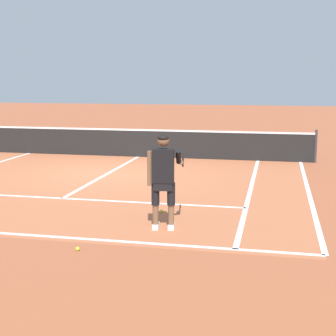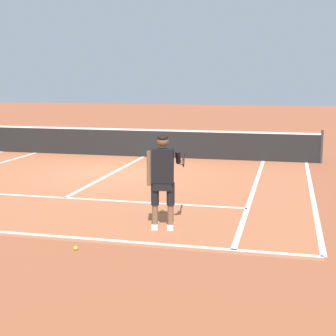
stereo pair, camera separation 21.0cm
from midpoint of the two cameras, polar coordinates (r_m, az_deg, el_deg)
The scene contains 11 objects.
ground_plane at distance 14.72m, azimuth -5.76°, elevation -0.52°, with size 80.00×80.00×0.00m, color #9E5133.
court_inner_surface at distance 13.43m, azimuth -7.73°, elevation -1.57°, with size 10.98×9.48×0.00m, color #B2603D.
line_baseline at distance 9.47m, azimuth -17.73°, elevation -6.85°, with size 10.98×0.10×0.01m, color white.
line_service at distance 11.76m, azimuth -10.99°, elevation -3.31°, with size 8.23×0.10×0.01m, color white.
line_centre_service at distance 14.66m, azimuth -5.84°, elevation -0.55°, with size 0.10×6.40×0.01m, color white.
line_singles_right at distance 12.56m, azimuth 10.08°, elevation -2.43°, with size 0.10×9.08×0.01m, color white.
line_doubles_right at distance 12.57m, azimuth 16.35°, elevation -2.68°, with size 0.10×9.08×0.01m, color white.
tennis_net at distance 17.60m, azimuth -2.44°, elevation 2.87°, with size 11.96×0.08×1.07m.
tennis_player at distance 8.99m, azimuth 0.14°, elevation -0.78°, with size 0.60×1.18×1.71m.
tennis_ball_near_feet at distance 10.28m, azimuth -0.08°, elevation -4.87°, with size 0.07×0.07×0.07m, color #CCE02D.
tennis_ball_by_baseline at distance 8.21m, azimuth -9.61°, elevation -8.88°, with size 0.07×0.07×0.07m, color #CCE02D.
Camera 2 is at (4.89, -13.64, 2.66)m, focal length 54.18 mm.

